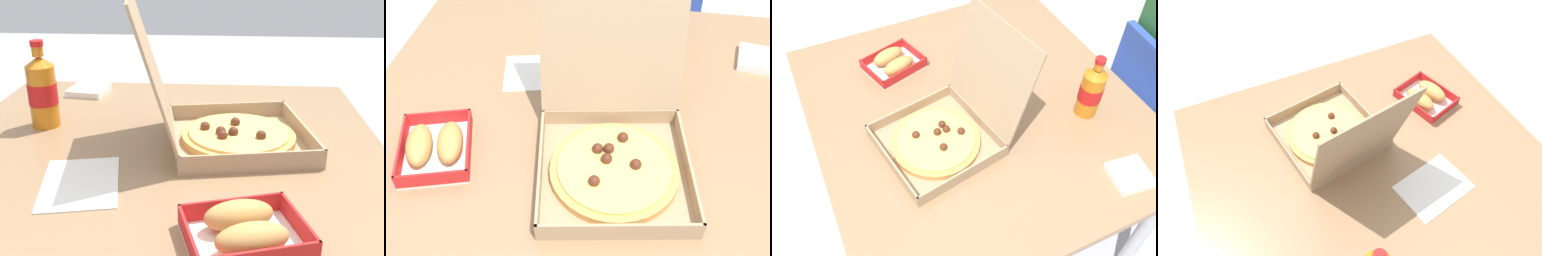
# 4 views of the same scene
# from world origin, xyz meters

# --- Properties ---
(dining_table) EXTENTS (1.11, 1.05, 0.72)m
(dining_table) POSITION_xyz_m (0.00, 0.00, 0.65)
(dining_table) COLOR #997551
(dining_table) RESTS_ON ground_plane
(pizza_box_open) EXTENTS (0.38, 0.45, 0.35)m
(pizza_box_open) POSITION_xyz_m (0.08, -0.14, 0.77)
(pizza_box_open) COLOR tan
(pizza_box_open) RESTS_ON dining_table
(bread_side_box) EXTENTS (0.20, 0.22, 0.06)m
(bread_side_box) POSITION_xyz_m (-0.30, -0.18, 0.75)
(bread_side_box) COLOR white
(bread_side_box) RESTS_ON dining_table
(cola_bottle) EXTENTS (0.07, 0.07, 0.22)m
(cola_bottle) POSITION_xyz_m (0.17, 0.32, 0.82)
(cola_bottle) COLOR orange
(cola_bottle) RESTS_ON dining_table
(paper_menu) EXTENTS (0.24, 0.19, 0.00)m
(paper_menu) POSITION_xyz_m (-0.13, 0.14, 0.72)
(paper_menu) COLOR white
(paper_menu) RESTS_ON dining_table
(napkin_pile) EXTENTS (0.12, 0.12, 0.02)m
(napkin_pile) POSITION_xyz_m (0.44, 0.28, 0.73)
(napkin_pile) COLOR white
(napkin_pile) RESTS_ON dining_table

